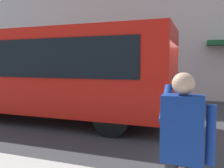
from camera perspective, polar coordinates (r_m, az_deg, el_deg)
ground_plane at (r=7.48m, az=12.01°, el=-10.37°), size 60.00×60.00×0.00m
red_bus at (r=8.71m, az=-16.60°, el=2.87°), size 9.05×2.54×3.08m
pedestrian_photographer at (r=2.54m, az=16.35°, el=-13.52°), size 0.53×0.52×1.70m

